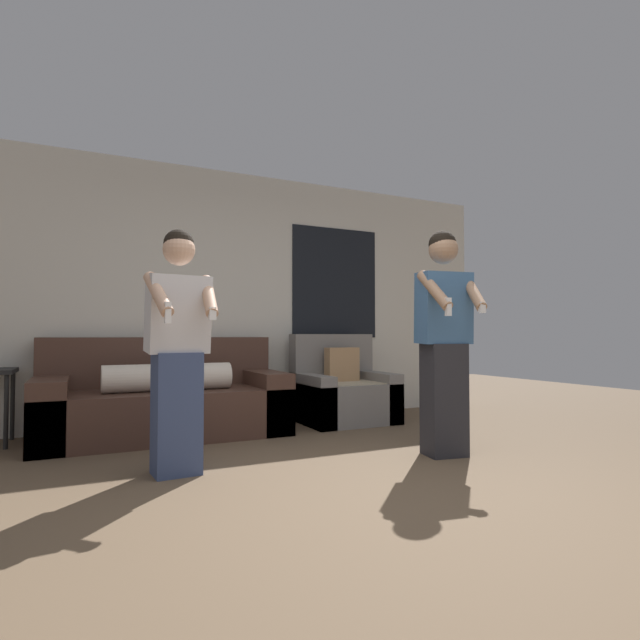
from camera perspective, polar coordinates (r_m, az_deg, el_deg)
name	(u,v)px	position (r m, az deg, el deg)	size (l,w,h in m)	color
ground_plane	(393,510)	(2.84, 8.29, -20.68)	(14.00, 14.00, 0.00)	brown
wall_back	(236,296)	(5.51, -9.53, 2.72)	(6.39, 0.07, 2.70)	beige
couch	(165,402)	(4.86, -17.27, -8.91)	(2.16, 0.96, 0.91)	#472D23
armchair	(342,392)	(5.43, 2.57, -8.23)	(0.96, 0.82, 0.94)	slate
person_left	(178,349)	(3.46, -15.94, -3.18)	(0.46, 0.49, 1.64)	#384770
person_right	(444,339)	(3.97, 13.99, -2.07)	(0.46, 0.50, 1.74)	#28282D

